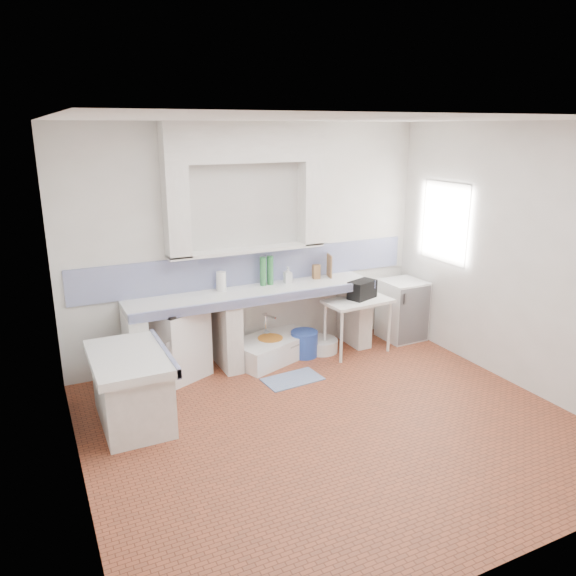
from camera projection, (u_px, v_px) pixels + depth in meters
name	position (u px, v px, depth m)	size (l,w,h in m)	color
floor	(334.00, 425.00, 5.28)	(4.50, 4.50, 0.00)	brown
ceiling	(342.00, 119.00, 4.49)	(4.50, 4.50, 0.00)	white
wall_back	(252.00, 243.00, 6.61)	(4.50, 4.50, 0.00)	white
wall_front	(516.00, 370.00, 3.16)	(4.50, 4.50, 0.00)	white
wall_left	(66.00, 322.00, 3.94)	(4.50, 4.50, 0.00)	white
wall_right	(521.00, 259.00, 5.83)	(4.50, 4.50, 0.00)	white
alcove_mass	(246.00, 142.00, 6.13)	(1.90, 0.25, 0.45)	white
window_frame	(456.00, 222.00, 6.88)	(0.35, 0.86, 1.06)	#382212
lace_valance	(449.00, 192.00, 6.72)	(0.01, 0.84, 0.24)	white
counter_slab	(254.00, 294.00, 6.46)	(3.00, 0.60, 0.08)	white
counter_lip	(264.00, 300.00, 6.22)	(3.00, 0.04, 0.10)	navy
counter_pier_left	(136.00, 349.00, 6.00)	(0.20, 0.55, 0.82)	white
counter_pier_mid	(227.00, 334.00, 6.44)	(0.20, 0.55, 0.82)	white
counter_pier_right	(354.00, 313.00, 7.18)	(0.20, 0.55, 0.82)	white
peninsula_top	(129.00, 358.00, 5.16)	(0.70, 1.10, 0.08)	white
peninsula_base	(132.00, 392.00, 5.26)	(0.60, 1.00, 0.62)	white
peninsula_lip	(164.00, 352.00, 5.30)	(0.04, 1.10, 0.10)	navy
backsplash	(253.00, 267.00, 6.69)	(4.27, 0.03, 0.40)	navy
stove	(177.00, 343.00, 6.22)	(0.56, 0.54, 0.80)	white
sink	(273.00, 349.00, 6.76)	(1.04, 0.56, 0.25)	white
side_table	(357.00, 326.00, 6.89)	(0.83, 0.46, 0.04)	white
fridge	(402.00, 310.00, 7.35)	(0.51, 0.51, 0.79)	white
bucket_red	(261.00, 354.00, 6.61)	(0.27, 0.27, 0.25)	#BA2338
bucket_orange	(270.00, 349.00, 6.72)	(0.31, 0.31, 0.29)	orange
bucket_blue	(304.00, 344.00, 6.84)	(0.34, 0.34, 0.32)	#2849AB
basin_white	(321.00, 345.00, 6.99)	(0.41, 0.41, 0.16)	white
water_bottle_a	(253.00, 348.00, 6.77)	(0.07, 0.07, 0.27)	silver
water_bottle_b	(267.00, 343.00, 6.89)	(0.08, 0.08, 0.30)	silver
black_bag	(362.00, 290.00, 6.83)	(0.36, 0.20, 0.22)	black
green_bottle_a	(263.00, 271.00, 6.61)	(0.08, 0.08, 0.35)	#2E763B
green_bottle_b	(270.00, 270.00, 6.65)	(0.08, 0.08, 0.35)	#2E763B
knife_block	(316.00, 272.00, 6.93)	(0.09, 0.07, 0.18)	olive
cutting_board	(329.00, 266.00, 7.00)	(0.02, 0.21, 0.29)	olive
paper_towel	(221.00, 281.00, 6.40)	(0.11, 0.11, 0.23)	white
soap_bottle	(288.00, 275.00, 6.74)	(0.09, 0.09, 0.20)	white
rug	(293.00, 379.00, 6.22)	(0.65, 0.37, 0.01)	#315294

